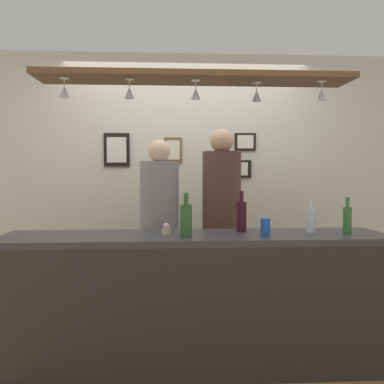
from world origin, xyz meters
name	(u,v)px	position (x,y,z in m)	size (l,w,h in m)	color
ground_plane	(193,346)	(0.00, 0.00, 0.00)	(8.00, 8.00, 0.00)	olive
back_wall	(186,180)	(0.00, 1.10, 1.30)	(4.40, 0.06, 2.60)	silver
bar_counter	(197,283)	(0.00, -0.50, 0.65)	(2.70, 0.55, 0.95)	#38383D
overhead_glass_rack	(195,78)	(0.00, -0.30, 2.05)	(2.20, 0.36, 0.04)	brown
hanging_wineglass_far_left	(64,91)	(-0.89, -0.35, 1.94)	(0.07, 0.07, 0.13)	silver
hanging_wineglass_left	(129,92)	(-0.46, -0.34, 1.94)	(0.07, 0.07, 0.13)	silver
hanging_wineglass_center_left	(196,93)	(0.00, -0.33, 1.94)	(0.07, 0.07, 0.13)	silver
hanging_wineglass_center	(257,95)	(0.44, -0.28, 1.94)	(0.07, 0.07, 0.13)	silver
hanging_wineglass_center_right	(322,94)	(0.89, -0.35, 1.94)	(0.07, 0.07, 0.13)	silver
person_middle_grey_shirt	(160,216)	(-0.27, 0.38, 1.00)	(0.34, 0.34, 1.66)	#2D334C
person_right_brown_shirt	(222,208)	(0.28, 0.38, 1.07)	(0.34, 0.34, 1.76)	#2D334C
bottle_soda_clear	(311,220)	(0.84, -0.31, 1.04)	(0.06, 0.06, 0.23)	silver
bottle_champagne_green	(186,220)	(-0.07, -0.46, 1.07)	(0.08, 0.08, 0.30)	#2D5623
bottle_wine_dark_red	(241,216)	(0.34, -0.24, 1.07)	(0.08, 0.08, 0.30)	#380F19
bottle_beer_green_import	(347,219)	(1.07, -0.39, 1.05)	(0.06, 0.06, 0.26)	#336B2D
drink_can	(265,227)	(0.47, -0.45, 1.01)	(0.07, 0.07, 0.12)	#1E4CB2
cupcake	(166,229)	(-0.21, -0.32, 0.99)	(0.06, 0.06, 0.08)	beige
picture_frame_caricature	(117,150)	(-0.72, 1.06, 1.61)	(0.26, 0.02, 0.34)	black
picture_frame_upper_small	(245,142)	(0.61, 1.06, 1.70)	(0.22, 0.02, 0.18)	black
picture_frame_lower_pair	(237,169)	(0.53, 1.06, 1.41)	(0.30, 0.02, 0.18)	black
picture_frame_crest	(173,150)	(-0.14, 1.06, 1.61)	(0.18, 0.02, 0.26)	brown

